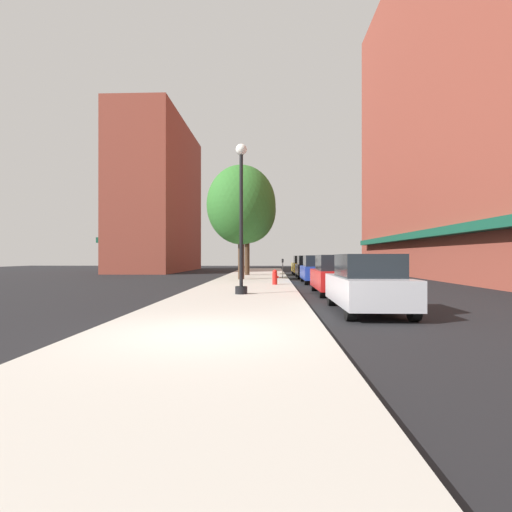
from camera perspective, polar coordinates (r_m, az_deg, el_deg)
The scene contains 14 objects.
ground_plane at distance 26.10m, azimuth 8.18°, elevation -3.57°, with size 90.00×90.00×0.00m, color black.
sidewalk_slab at distance 26.99m, azimuth -0.54°, elevation -3.32°, with size 4.80×50.00×0.12m, color #B7B2A8.
building_right_brick at distance 34.97m, azimuth 26.81°, elevation 19.78°, with size 6.80×40.00×26.97m.
building_far_background at distance 47.00m, azimuth -13.10°, elevation 7.72°, with size 6.80×18.00×15.97m.
lamppost at distance 16.37m, azimuth -2.04°, elevation 5.58°, with size 0.48×0.48×5.90m.
fire_hydrant at distance 21.78m, azimuth 2.61°, elevation -2.89°, with size 0.33×0.26×0.79m.
parking_meter_near at distance 29.48m, azimuth 3.68°, elevation -1.32°, with size 0.14×0.09×1.31m.
tree_near at distance 33.45m, azimuth -1.24°, elevation 6.28°, with size 4.62×4.62×7.84m.
tree_mid at distance 27.09m, azimuth -2.05°, elevation 7.01°, with size 4.47×4.47×7.40m.
car_silver at distance 12.20m, azimuth 15.04°, elevation -3.75°, with size 1.80×4.30×1.66m.
car_red at distance 17.75m, azimuth 10.99°, elevation -2.60°, with size 1.80×4.30×1.66m.
car_blue at distance 24.97m, azimuth 8.44°, elevation -1.87°, with size 1.80×4.30×1.66m.
car_black at distance 30.91m, azimuth 7.24°, elevation -1.52°, with size 1.80×4.30×1.66m.
car_yellow at distance 36.67m, azimuth 6.45°, elevation -1.29°, with size 1.80×4.30×1.66m.
Camera 1 is at (1.30, -7.91, 1.59)m, focal length 29.12 mm.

